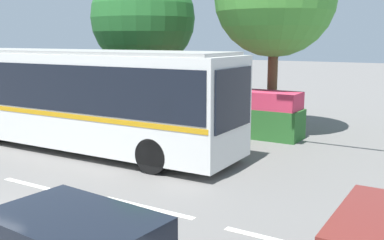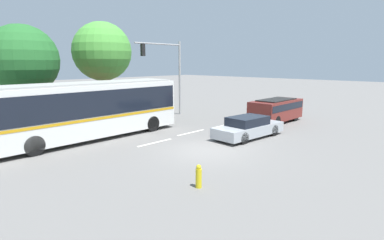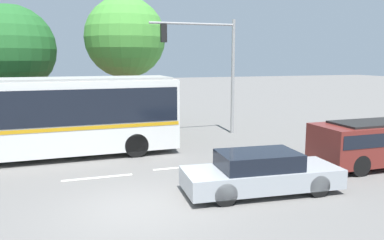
% 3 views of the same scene
% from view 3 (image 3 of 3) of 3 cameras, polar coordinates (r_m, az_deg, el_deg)
% --- Properties ---
extents(ground_plane, '(140.00, 140.00, 0.00)m').
position_cam_3_polar(ground_plane, '(10.92, -8.33, -12.88)').
color(ground_plane, slate).
extents(city_bus, '(11.78, 2.77, 3.30)m').
position_cam_3_polar(city_bus, '(16.81, -22.55, 0.90)').
color(city_bus, silver).
rests_on(city_bus, ground).
extents(sedan_foreground, '(4.91, 2.11, 1.28)m').
position_cam_3_polar(sedan_foreground, '(12.01, 10.16, -7.77)').
color(sedan_foreground, '#9EA3A8').
rests_on(sedan_foreground, ground).
extents(suv_left_lane, '(4.83, 2.00, 1.73)m').
position_cam_3_polar(suv_left_lane, '(16.15, 25.61, -2.71)').
color(suv_left_lane, maroon).
rests_on(suv_left_lane, ground).
extents(traffic_light_pole, '(4.67, 0.24, 6.13)m').
position_cam_3_polar(traffic_light_pole, '(20.51, 3.09, 9.05)').
color(traffic_light_pole, gray).
rests_on(traffic_light_pole, ground).
extents(flowering_hedge, '(8.82, 1.29, 1.74)m').
position_cam_3_polar(flowering_hedge, '(21.73, -16.83, 0.22)').
color(flowering_hedge, '#286028').
rests_on(flowering_hedge, ground).
extents(street_tree_left, '(4.57, 4.57, 6.85)m').
position_cam_3_polar(street_tree_left, '(22.27, -25.39, 9.50)').
color(street_tree_left, brown).
rests_on(street_tree_left, ground).
extents(street_tree_centre, '(4.60, 4.60, 7.56)m').
position_cam_3_polar(street_tree_centre, '(22.74, -9.92, 11.94)').
color(street_tree_centre, brown).
rests_on(street_tree_centre, ground).
extents(lane_stripe_near, '(2.40, 0.16, 0.01)m').
position_cam_3_polar(lane_stripe_near, '(13.78, -13.87, -8.32)').
color(lane_stripe_near, silver).
rests_on(lane_stripe_near, ground).
extents(lane_stripe_mid, '(2.40, 0.16, 0.01)m').
position_cam_3_polar(lane_stripe_mid, '(14.63, -1.18, -7.02)').
color(lane_stripe_mid, silver).
rests_on(lane_stripe_mid, ground).
extents(lane_stripe_far, '(2.40, 0.16, 0.01)m').
position_cam_3_polar(lane_stripe_far, '(15.77, 10.02, -5.96)').
color(lane_stripe_far, silver).
rests_on(lane_stripe_far, ground).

